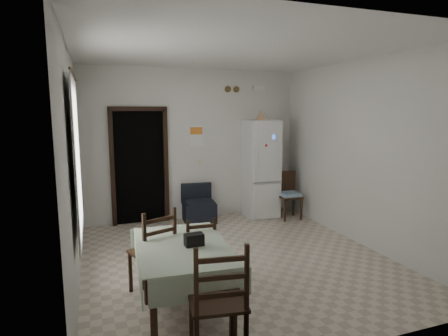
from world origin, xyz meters
The scene contains 25 objects.
ground centered at (0.00, 0.00, 0.00)m, with size 4.50×4.50×0.00m, color #BFAF9C.
ceiling centered at (0.00, 0.00, 2.90)m, with size 4.20×4.50×0.02m, color white, non-canonical shape.
wall_back centered at (0.00, 2.25, 1.45)m, with size 4.20×0.02×2.90m, color silver, non-canonical shape.
wall_front centered at (0.00, -2.25, 1.45)m, with size 4.20×0.02×2.90m, color silver, non-canonical shape.
wall_left centered at (-2.10, 0.00, 1.45)m, with size 0.02×4.50×2.90m, color silver, non-canonical shape.
wall_right centered at (2.10, 0.00, 1.45)m, with size 0.02×4.50×2.90m, color silver, non-canonical shape.
doorway centered at (-1.05, 2.45, 1.06)m, with size 1.06×0.52×2.22m.
window_recess centered at (-2.15, -0.20, 1.55)m, with size 0.10×1.20×1.60m, color silver.
curtain centered at (-2.04, -0.20, 1.55)m, with size 0.02×1.45×1.85m, color silver.
curtain_rod centered at (-2.03, -0.20, 2.50)m, with size 0.02×0.02×1.60m, color black.
calendar centered at (0.05, 2.24, 1.62)m, with size 0.28×0.02×0.40m, color white.
calendar_image centered at (0.05, 2.23, 1.72)m, with size 0.24×0.01×0.14m, color orange.
light_switch centered at (0.15, 2.24, 1.10)m, with size 0.08×0.02×0.12m, color beige.
vent_left centered at (0.70, 2.23, 2.52)m, with size 0.12×0.12×0.03m, color brown.
vent_right centered at (0.88, 2.23, 2.52)m, with size 0.12×0.12×0.03m, color brown.
emergency_light centered at (1.35, 2.21, 2.55)m, with size 0.25×0.07×0.09m, color white.
fridge centered at (1.29, 1.93, 0.96)m, with size 0.62×0.62×1.92m, color white, non-canonical shape.
tan_cone centered at (1.25, 1.87, 2.02)m, with size 0.25×0.25×0.20m, color tan.
navy_seat centered at (0.01, 1.93, 0.35)m, with size 0.58×0.57×0.71m, color black, non-canonical shape.
corner_chair centered at (1.73, 1.52, 0.46)m, with size 0.40×0.40×0.92m, color black, non-canonical shape.
dining_table centered at (-1.04, -1.12, 0.37)m, with size 0.92×1.40×0.73m, color #ADBFA3, non-canonical shape.
black_bag centered at (-0.93, -1.17, 0.79)m, with size 0.19×0.12×0.13m, color black.
dining_chair_far_left centered at (-1.28, -0.62, 0.52)m, with size 0.44×0.44×1.03m, color black, non-canonical shape.
dining_chair_far_right centered at (-0.71, -0.57, 0.43)m, with size 0.37×0.37×0.87m, color black, non-canonical shape.
dining_chair_near_head centered at (-0.95, -1.98, 0.55)m, with size 0.47×0.47×1.09m, color black, non-canonical shape.
Camera 1 is at (-1.88, -4.77, 2.13)m, focal length 30.00 mm.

